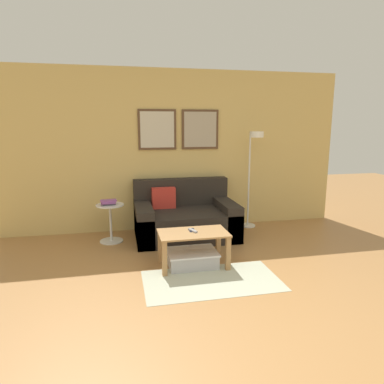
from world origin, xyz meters
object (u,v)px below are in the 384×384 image
at_px(couch, 185,218).
at_px(coffee_table, 193,240).
at_px(floor_lamp, 253,163).
at_px(cell_phone, 192,230).
at_px(side_table, 111,219).
at_px(storage_bin, 192,258).
at_px(book_stack, 109,202).
at_px(remote_control, 193,231).

relative_size(couch, coffee_table, 1.82).
xyz_separation_m(floor_lamp, cell_phone, (-1.26, -1.20, -0.66)).
height_order(couch, side_table, couch).
height_order(side_table, cell_phone, side_table).
height_order(couch, coffee_table, couch).
height_order(coffee_table, cell_phone, cell_phone).
xyz_separation_m(couch, coffee_table, (-0.11, -1.14, 0.05)).
xyz_separation_m(storage_bin, floor_lamp, (1.27, 1.26, 1.00)).
bearing_deg(couch, cell_phone, -96.23).
xyz_separation_m(couch, floor_lamp, (1.14, 0.14, 0.81)).
bearing_deg(side_table, book_stack, -135.89).
bearing_deg(coffee_table, cell_phone, 91.58).
relative_size(coffee_table, side_table, 1.48).
bearing_deg(storage_bin, cell_phone, 81.59).
xyz_separation_m(coffee_table, side_table, (-0.99, 1.12, 0.00)).
distance_m(storage_bin, side_table, 1.50).
relative_size(coffee_table, floor_lamp, 0.52).
distance_m(couch, storage_bin, 1.15).
bearing_deg(cell_phone, couch, 87.85).
xyz_separation_m(storage_bin, remote_control, (0.01, 0.01, 0.34)).
xyz_separation_m(coffee_table, storage_bin, (-0.01, 0.01, -0.24)).
height_order(side_table, book_stack, book_stack).
xyz_separation_m(remote_control, cell_phone, (-0.00, 0.04, -0.01)).
bearing_deg(couch, storage_bin, -96.34).
height_order(coffee_table, remote_control, remote_control).
xyz_separation_m(floor_lamp, side_table, (-2.25, -0.16, -0.76)).
distance_m(coffee_table, side_table, 1.49).
distance_m(coffee_table, storage_bin, 0.24).
height_order(floor_lamp, cell_phone, floor_lamp).
relative_size(coffee_table, storage_bin, 1.37).
height_order(couch, remote_control, couch).
height_order(coffee_table, side_table, side_table).
bearing_deg(coffee_table, remote_control, 86.09).
bearing_deg(book_stack, side_table, 44.11).
xyz_separation_m(side_table, cell_phone, (0.99, -1.04, 0.09)).
distance_m(floor_lamp, side_table, 2.38).
bearing_deg(remote_control, floor_lamp, 22.17).
relative_size(storage_bin, cell_phone, 4.32).
xyz_separation_m(side_table, remote_control, (0.99, -1.09, 0.10)).
distance_m(storage_bin, remote_control, 0.35).
height_order(couch, floor_lamp, floor_lamp).
bearing_deg(remote_control, book_stack, 110.50).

